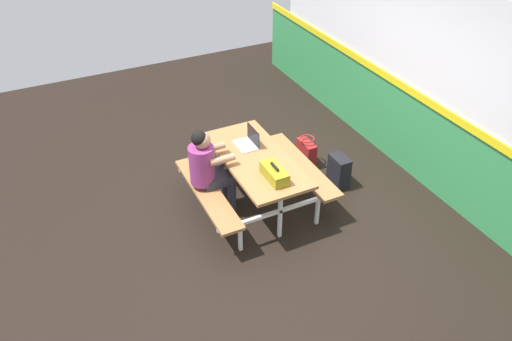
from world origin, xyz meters
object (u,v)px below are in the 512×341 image
Objects in this scene: picnic_table_main at (256,169)px; tote_bag_bright at (306,153)px; laptop_silver at (248,142)px; backpack_dark at (339,172)px; toolbox_grey at (275,173)px; student_nearer at (208,166)px.

tote_bag_bright is (-0.53, 1.04, -0.38)m from picnic_table_main.
laptop_silver is 0.73× the size of backpack_dark.
laptop_silver reaches higher than backpack_dark.
student_nearer is at bearing -136.76° from toolbox_grey.
picnic_table_main is at bearing 77.04° from student_nearer.
tote_bag_bright is (-0.40, 1.60, -0.51)m from student_nearer.
toolbox_grey is 1.56m from tote_bag_bright.
backpack_dark is (-0.38, 1.18, -0.60)m from toolbox_grey.
picnic_table_main is 3.76× the size of tote_bag_bright.
student_nearer reaches higher than tote_bag_bright.
student_nearer reaches higher than picnic_table_main.
student_nearer is 0.82m from toolbox_grey.
backpack_dark is at bearing 85.87° from picnic_table_main.
backpack_dark is 1.02× the size of tote_bag_bright.
tote_bag_bright is (-0.24, 1.00, -0.59)m from laptop_silver.
student_nearer is 1.82m from backpack_dark.
student_nearer reaches higher than backpack_dark.
toolbox_grey is at bearing -72.05° from backpack_dark.
toolbox_grey is at bearing 43.24° from student_nearer.
student_nearer is at bearing -102.96° from picnic_table_main.
toolbox_grey is 0.91× the size of backpack_dark.
toolbox_grey reaches higher than picnic_table_main.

